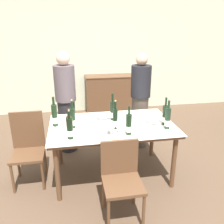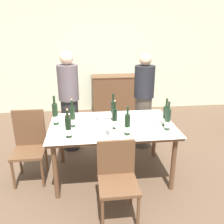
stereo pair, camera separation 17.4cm
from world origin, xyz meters
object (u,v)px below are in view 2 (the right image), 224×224
at_px(wine_glass_3, 117,126).
at_px(chair_near_front, 117,175).
at_px(sideboard_cabinet, 116,94).
at_px(ice_bucket, 103,122).
at_px(wine_bottle_1, 168,120).
at_px(wine_bottle_4, 73,118).
at_px(wine_glass_1, 109,127).
at_px(wine_bottle_5, 166,117).
at_px(wine_bottle_7, 68,125).
at_px(chair_left_end, 29,142).
at_px(wine_bottle_2, 113,111).
at_px(person_guest_left, 143,102).
at_px(wine_bottle_8, 127,125).
at_px(wine_bottle_0, 115,119).
at_px(wine_glass_2, 156,120).
at_px(wine_glass_4, 150,117).
at_px(wine_bottle_6, 55,115).
at_px(wine_bottle_3, 68,128).
at_px(person_host, 69,103).
at_px(wine_glass_0, 74,115).
at_px(dining_table, 112,130).

bearing_deg(wine_glass_3, chair_near_front, -97.52).
relative_size(sideboard_cabinet, ice_bucket, 5.42).
height_order(wine_bottle_1, wine_bottle_4, wine_bottle_1).
bearing_deg(wine_glass_1, wine_bottle_5, 16.22).
height_order(wine_bottle_5, wine_bottle_7, wine_bottle_5).
distance_m(ice_bucket, chair_left_end, 1.08).
bearing_deg(wine_bottle_2, wine_glass_3, -90.88).
distance_m(ice_bucket, person_guest_left, 1.26).
xyz_separation_m(wine_bottle_2, wine_bottle_7, (-0.60, -0.41, -0.01)).
relative_size(wine_bottle_1, wine_bottle_8, 1.09).
bearing_deg(chair_left_end, wine_bottle_0, -11.27).
height_order(wine_glass_2, person_guest_left, person_guest_left).
relative_size(wine_bottle_5, wine_glass_2, 2.76).
bearing_deg(person_guest_left, wine_glass_4, -98.35).
bearing_deg(wine_bottle_6, wine_glass_1, -32.21).
distance_m(sideboard_cabinet, wine_bottle_6, 2.81).
xyz_separation_m(wine_bottle_4, wine_bottle_5, (1.21, -0.10, -0.00)).
height_order(wine_bottle_3, person_host, person_host).
bearing_deg(wine_bottle_1, person_guest_left, 92.52).
relative_size(wine_bottle_8, wine_glass_0, 2.67).
bearing_deg(wine_bottle_2, wine_bottle_7, -145.40).
distance_m(dining_table, wine_glass_1, 0.39).
relative_size(wine_glass_3, person_guest_left, 0.09).
bearing_deg(person_host, wine_bottle_3, -87.34).
xyz_separation_m(wine_bottle_8, chair_left_end, (-1.27, 0.42, -0.36)).
relative_size(wine_bottle_8, wine_glass_2, 2.56).
bearing_deg(wine_bottle_8, wine_bottle_2, 102.45).
xyz_separation_m(sideboard_cabinet, wine_bottle_6, (-1.14, -2.52, 0.47)).
bearing_deg(wine_bottle_1, chair_near_front, -144.76).
bearing_deg(wine_bottle_7, wine_bottle_2, 34.60).
bearing_deg(wine_glass_4, wine_bottle_0, -169.77).
bearing_deg(wine_glass_0, person_host, 98.02).
xyz_separation_m(sideboard_cabinet, wine_bottle_5, (0.30, -2.73, 0.45)).
distance_m(wine_bottle_4, chair_near_front, 0.97).
bearing_deg(wine_bottle_1, ice_bucket, 175.18).
distance_m(wine_bottle_7, person_guest_left, 1.60).
relative_size(wine_bottle_0, wine_bottle_8, 1.05).
bearing_deg(wine_bottle_6, dining_table, -6.99).
relative_size(wine_bottle_8, wine_glass_1, 2.31).
bearing_deg(wine_bottle_6, wine_bottle_1, -13.41).
bearing_deg(ice_bucket, wine_glass_1, -65.99).
distance_m(wine_bottle_8, wine_glass_2, 0.44).
bearing_deg(wine_glass_1, wine_bottle_1, 6.62).
height_order(wine_glass_1, chair_left_end, chair_left_end).
xyz_separation_m(wine_bottle_3, wine_glass_4, (1.06, 0.28, -0.02)).
height_order(wine_bottle_1, wine_glass_1, wine_bottle_1).
height_order(ice_bucket, wine_glass_0, ice_bucket).
xyz_separation_m(wine_bottle_6, wine_glass_3, (0.78, -0.38, -0.04)).
relative_size(ice_bucket, wine_glass_0, 1.56).
height_order(wine_bottle_6, chair_near_front, wine_bottle_6).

